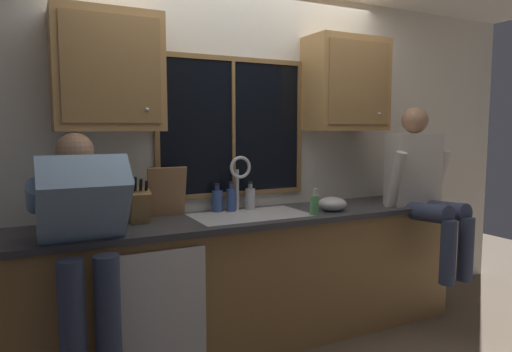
{
  "coord_description": "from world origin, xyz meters",
  "views": [
    {
      "loc": [
        -1.38,
        -3.11,
        1.52
      ],
      "look_at": [
        0.03,
        -0.3,
        1.19
      ],
      "focal_mm": 32.11,
      "sensor_mm": 36.0,
      "label": 1
    }
  ],
  "objects_px": {
    "person_sitting_on_counter": "(423,183)",
    "knife_block": "(139,206)",
    "mixing_bowl": "(332,204)",
    "cutting_board": "(166,192)",
    "soap_dispenser": "(314,205)",
    "bottle_tall_clear": "(217,200)",
    "bottle_amber_small": "(231,199)",
    "bottle_green_glass": "(250,198)",
    "person_standing": "(84,239)"
  },
  "relations": [
    {
      "from": "person_sitting_on_counter",
      "to": "knife_block",
      "type": "distance_m",
      "value": 2.11
    },
    {
      "from": "mixing_bowl",
      "to": "cutting_board",
      "type": "bearing_deg",
      "value": 164.18
    },
    {
      "from": "soap_dispenser",
      "to": "bottle_tall_clear",
      "type": "relative_size",
      "value": 0.94
    },
    {
      "from": "soap_dispenser",
      "to": "bottle_amber_small",
      "type": "distance_m",
      "value": 0.6
    },
    {
      "from": "cutting_board",
      "to": "mixing_bowl",
      "type": "xyz_separation_m",
      "value": [
        1.14,
        -0.32,
        -0.12
      ]
    },
    {
      "from": "bottle_tall_clear",
      "to": "knife_block",
      "type": "bearing_deg",
      "value": -166.02
    },
    {
      "from": "cutting_board",
      "to": "soap_dispenser",
      "type": "height_order",
      "value": "cutting_board"
    },
    {
      "from": "knife_block",
      "to": "soap_dispenser",
      "type": "distance_m",
      "value": 1.17
    },
    {
      "from": "knife_block",
      "to": "cutting_board",
      "type": "distance_m",
      "value": 0.26
    },
    {
      "from": "person_sitting_on_counter",
      "to": "bottle_green_glass",
      "type": "xyz_separation_m",
      "value": [
        -1.24,
        0.48,
        -0.1
      ]
    },
    {
      "from": "person_sitting_on_counter",
      "to": "bottle_tall_clear",
      "type": "xyz_separation_m",
      "value": [
        -1.5,
        0.49,
        -0.1
      ]
    },
    {
      "from": "mixing_bowl",
      "to": "bottle_tall_clear",
      "type": "bearing_deg",
      "value": 156.93
    },
    {
      "from": "bottle_green_glass",
      "to": "knife_block",
      "type": "bearing_deg",
      "value": -171.13
    },
    {
      "from": "soap_dispenser",
      "to": "bottle_green_glass",
      "type": "height_order",
      "value": "bottle_green_glass"
    },
    {
      "from": "cutting_board",
      "to": "person_standing",
      "type": "bearing_deg",
      "value": -139.72
    },
    {
      "from": "cutting_board",
      "to": "bottle_green_glass",
      "type": "xyz_separation_m",
      "value": [
        0.63,
        -0.01,
        -0.08
      ]
    },
    {
      "from": "person_standing",
      "to": "bottle_green_glass",
      "type": "distance_m",
      "value": 1.31
    },
    {
      "from": "soap_dispenser",
      "to": "bottle_tall_clear",
      "type": "bearing_deg",
      "value": 142.85
    },
    {
      "from": "soap_dispenser",
      "to": "mixing_bowl",
      "type": "bearing_deg",
      "value": 22.43
    },
    {
      "from": "person_standing",
      "to": "mixing_bowl",
      "type": "distance_m",
      "value": 1.74
    },
    {
      "from": "knife_block",
      "to": "soap_dispenser",
      "type": "xyz_separation_m",
      "value": [
        1.14,
        -0.27,
        -0.04
      ]
    },
    {
      "from": "soap_dispenser",
      "to": "bottle_amber_small",
      "type": "bearing_deg",
      "value": 139.74
    },
    {
      "from": "person_standing",
      "to": "person_sitting_on_counter",
      "type": "height_order",
      "value": "person_sitting_on_counter"
    },
    {
      "from": "mixing_bowl",
      "to": "bottle_amber_small",
      "type": "bearing_deg",
      "value": 156.29
    },
    {
      "from": "cutting_board",
      "to": "bottle_tall_clear",
      "type": "bearing_deg",
      "value": 0.75
    },
    {
      "from": "knife_block",
      "to": "bottle_amber_small",
      "type": "xyz_separation_m",
      "value": [
        0.68,
        0.11,
        -0.02
      ]
    },
    {
      "from": "soap_dispenser",
      "to": "bottle_tall_clear",
      "type": "distance_m",
      "value": 0.69
    },
    {
      "from": "mixing_bowl",
      "to": "bottle_green_glass",
      "type": "relative_size",
      "value": 1.03
    },
    {
      "from": "person_sitting_on_counter",
      "to": "mixing_bowl",
      "type": "height_order",
      "value": "person_sitting_on_counter"
    },
    {
      "from": "cutting_board",
      "to": "person_sitting_on_counter",
      "type": "bearing_deg",
      "value": -14.53
    },
    {
      "from": "bottle_tall_clear",
      "to": "bottle_green_glass",
      "type": "bearing_deg",
      "value": -3.15
    },
    {
      "from": "person_standing",
      "to": "bottle_tall_clear",
      "type": "xyz_separation_m",
      "value": [
        0.96,
        0.5,
        0.06
      ]
    },
    {
      "from": "person_standing",
      "to": "person_sitting_on_counter",
      "type": "distance_m",
      "value": 2.46
    },
    {
      "from": "bottle_tall_clear",
      "to": "mixing_bowl",
      "type": "bearing_deg",
      "value": -23.07
    },
    {
      "from": "bottle_amber_small",
      "to": "soap_dispenser",
      "type": "bearing_deg",
      "value": -40.26
    },
    {
      "from": "soap_dispenser",
      "to": "bottle_green_glass",
      "type": "relative_size",
      "value": 0.94
    },
    {
      "from": "cutting_board",
      "to": "bottle_green_glass",
      "type": "bearing_deg",
      "value": -0.85
    },
    {
      "from": "soap_dispenser",
      "to": "cutting_board",
      "type": "bearing_deg",
      "value": 155.86
    },
    {
      "from": "person_sitting_on_counter",
      "to": "bottle_green_glass",
      "type": "height_order",
      "value": "person_sitting_on_counter"
    },
    {
      "from": "bottle_green_glass",
      "to": "bottle_amber_small",
      "type": "distance_m",
      "value": 0.16
    },
    {
      "from": "mixing_bowl",
      "to": "person_sitting_on_counter",
      "type": "bearing_deg",
      "value": -12.48
    },
    {
      "from": "person_sitting_on_counter",
      "to": "person_standing",
      "type": "bearing_deg",
      "value": -179.67
    },
    {
      "from": "bottle_amber_small",
      "to": "mixing_bowl",
      "type": "bearing_deg",
      "value": -23.71
    },
    {
      "from": "knife_block",
      "to": "cutting_board",
      "type": "height_order",
      "value": "cutting_board"
    },
    {
      "from": "mixing_bowl",
      "to": "person_standing",
      "type": "bearing_deg",
      "value": -174.23
    },
    {
      "from": "person_standing",
      "to": "bottle_amber_small",
      "type": "height_order",
      "value": "person_standing"
    },
    {
      "from": "person_sitting_on_counter",
      "to": "mixing_bowl",
      "type": "relative_size",
      "value": 5.96
    },
    {
      "from": "person_sitting_on_counter",
      "to": "knife_block",
      "type": "height_order",
      "value": "person_sitting_on_counter"
    },
    {
      "from": "person_sitting_on_counter",
      "to": "bottle_amber_small",
      "type": "xyz_separation_m",
      "value": [
        -1.4,
        0.46,
        -0.1
      ]
    },
    {
      "from": "person_standing",
      "to": "cutting_board",
      "type": "distance_m",
      "value": 0.79
    }
  ]
}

